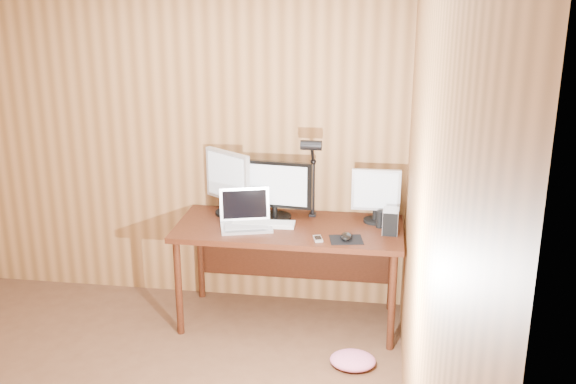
% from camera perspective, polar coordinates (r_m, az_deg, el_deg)
% --- Properties ---
extents(room_shell, '(4.00, 4.00, 4.00)m').
position_cam_1_polar(room_shell, '(3.40, -19.73, -3.82)').
color(room_shell, '#51321F').
rests_on(room_shell, ground).
extents(desk, '(1.60, 0.70, 0.75)m').
position_cam_1_polar(desk, '(4.88, 0.21, -3.93)').
color(desk, '#36160B').
rests_on(desk, floor).
extents(monitor_center, '(0.55, 0.24, 0.43)m').
position_cam_1_polar(monitor_center, '(4.84, -1.14, 0.24)').
color(monitor_center, black).
rests_on(monitor_center, desk).
extents(monitor_left, '(0.37, 0.27, 0.48)m').
position_cam_1_polar(monitor_left, '(4.94, -5.12, 0.98)').
color(monitor_left, black).
rests_on(monitor_left, desk).
extents(monitor_right, '(0.34, 0.16, 0.39)m').
position_cam_1_polar(monitor_right, '(4.81, 7.44, -0.20)').
color(monitor_right, black).
rests_on(monitor_right, desk).
extents(laptop, '(0.42, 0.36, 0.25)m').
position_cam_1_polar(laptop, '(4.76, -3.61, -2.15)').
color(laptop, silver).
rests_on(laptop, desk).
extents(keyboard, '(0.46, 0.16, 0.02)m').
position_cam_1_polar(keyboard, '(4.78, -2.17, -2.69)').
color(keyboard, silver).
rests_on(keyboard, desk).
extents(mousepad, '(0.25, 0.21, 0.00)m').
position_cam_1_polar(mousepad, '(4.54, 4.95, -4.04)').
color(mousepad, black).
rests_on(mousepad, desk).
extents(mouse, '(0.11, 0.14, 0.04)m').
position_cam_1_polar(mouse, '(4.53, 4.95, -3.78)').
color(mouse, black).
rests_on(mouse, mousepad).
extents(hard_drive, '(0.11, 0.16, 0.17)m').
position_cam_1_polar(hard_drive, '(4.67, 8.67, -2.47)').
color(hard_drive, silver).
rests_on(hard_drive, desk).
extents(phone, '(0.08, 0.12, 0.01)m').
position_cam_1_polar(phone, '(4.53, 2.55, -3.96)').
color(phone, silver).
rests_on(phone, desk).
extents(speaker, '(0.05, 0.05, 0.12)m').
position_cam_1_polar(speaker, '(4.76, 7.76, -2.30)').
color(speaker, black).
rests_on(speaker, desk).
extents(desk_lamp, '(0.15, 0.21, 0.65)m').
position_cam_1_polar(desk_lamp, '(4.77, 2.05, 2.16)').
color(desk_lamp, black).
rests_on(desk_lamp, desk).
extents(fabric_pile, '(0.36, 0.33, 0.10)m').
position_cam_1_polar(fabric_pile, '(4.55, 5.50, -14.00)').
color(fabric_pile, '#D4668C').
rests_on(fabric_pile, floor).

